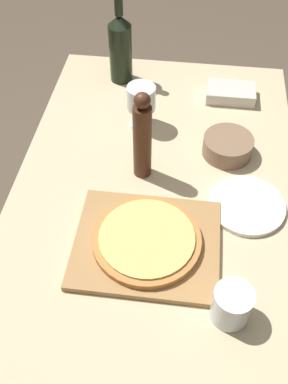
# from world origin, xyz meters

# --- Properties ---
(ground_plane) EXTENTS (12.00, 12.00, 0.00)m
(ground_plane) POSITION_xyz_m (0.00, 0.00, 0.00)
(ground_plane) COLOR brown
(dining_table) EXTENTS (0.81, 1.35, 0.76)m
(dining_table) POSITION_xyz_m (0.00, 0.00, 0.65)
(dining_table) COLOR #CCB78E
(dining_table) RESTS_ON ground_plane
(cutting_board) EXTENTS (0.37, 0.31, 0.02)m
(cutting_board) POSITION_xyz_m (-0.00, -0.17, 0.77)
(cutting_board) COLOR #A87A47
(cutting_board) RESTS_ON dining_table
(pizza) EXTENTS (0.28, 0.28, 0.02)m
(pizza) POSITION_xyz_m (-0.00, -0.17, 0.79)
(pizza) COLOR #BC7A3D
(pizza) RESTS_ON cutting_board
(wine_bottle) EXTENTS (0.08, 0.08, 0.30)m
(wine_bottle) POSITION_xyz_m (-0.18, 0.54, 0.88)
(wine_bottle) COLOR black
(wine_bottle) RESTS_ON dining_table
(pepper_mill) EXTENTS (0.05, 0.05, 0.28)m
(pepper_mill) POSITION_xyz_m (-0.04, 0.08, 0.89)
(pepper_mill) COLOR #4C2819
(pepper_mill) RESTS_ON dining_table
(wine_glass) EXTENTS (0.09, 0.09, 0.14)m
(wine_glass) POSITION_xyz_m (-0.08, 0.30, 0.86)
(wine_glass) COLOR silver
(wine_glass) RESTS_ON dining_table
(small_bowl) EXTENTS (0.15, 0.15, 0.06)m
(small_bowl) POSITION_xyz_m (0.20, 0.20, 0.79)
(small_bowl) COLOR #84664C
(small_bowl) RESTS_ON dining_table
(drinking_tumbler) EXTENTS (0.09, 0.09, 0.09)m
(drinking_tumbler) POSITION_xyz_m (0.21, -0.34, 0.81)
(drinking_tumbler) COLOR silver
(drinking_tumbler) RESTS_ON dining_table
(dinner_plate) EXTENTS (0.21, 0.21, 0.01)m
(dinner_plate) POSITION_xyz_m (0.26, -0.01, 0.77)
(dinner_plate) COLOR white
(dinner_plate) RESTS_ON dining_table
(food_container) EXTENTS (0.16, 0.10, 0.04)m
(food_container) POSITION_xyz_m (0.21, 0.48, 0.78)
(food_container) COLOR beige
(food_container) RESTS_ON dining_table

